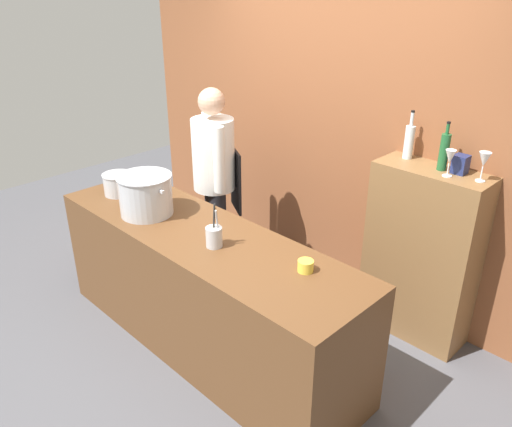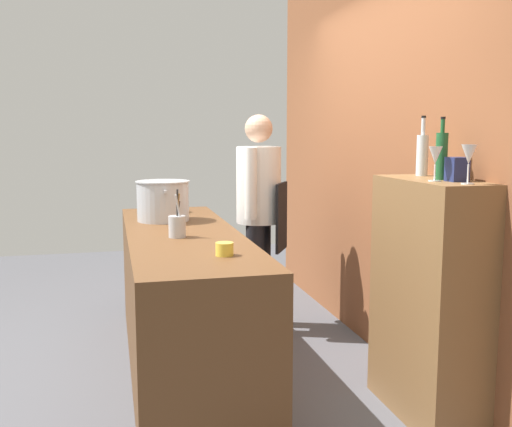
{
  "view_description": "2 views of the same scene",
  "coord_description": "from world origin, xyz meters",
  "views": [
    {
      "loc": [
        2.36,
        -1.86,
        2.46
      ],
      "look_at": [
        0.23,
        0.27,
        1.03
      ],
      "focal_mm": 36.01,
      "sensor_mm": 36.0,
      "label": 1
    },
    {
      "loc": [
        3.7,
        -0.43,
        1.53
      ],
      "look_at": [
        0.2,
        0.43,
        1.03
      ],
      "focal_mm": 41.39,
      "sensor_mm": 36.0,
      "label": 2
    }
  ],
  "objects": [
    {
      "name": "ground_plane",
      "position": [
        0.0,
        0.0,
        0.0
      ],
      "size": [
        8.0,
        8.0,
        0.0
      ],
      "primitive_type": "plane",
      "color": "#4C4C51"
    },
    {
      "name": "brick_back_panel",
      "position": [
        0.0,
        1.4,
        1.5
      ],
      "size": [
        4.4,
        0.1,
        3.0
      ],
      "primitive_type": "cube",
      "color": "brown",
      "rests_on": "ground_plane"
    },
    {
      "name": "prep_counter",
      "position": [
        0.0,
        0.0,
        0.45
      ],
      "size": [
        2.48,
        0.7,
        0.9
      ],
      "primitive_type": "cube",
      "color": "brown",
      "rests_on": "ground_plane"
    },
    {
      "name": "bar_cabinet",
      "position": [
        0.96,
        1.19,
        0.64
      ],
      "size": [
        0.76,
        0.32,
        1.29
      ],
      "primitive_type": "cube",
      "color": "brown",
      "rests_on": "ground_plane"
    },
    {
      "name": "chef",
      "position": [
        -0.63,
        0.66,
        0.96
      ],
      "size": [
        0.47,
        0.41,
        1.66
      ],
      "rotation": [
        0.0,
        0.0,
        2.63
      ],
      "color": "black",
      "rests_on": "ground_plane"
    },
    {
      "name": "stockpot_large",
      "position": [
        -0.51,
        -0.08,
        1.04
      ],
      "size": [
        0.44,
        0.38,
        0.29
      ],
      "color": "#B7BABF",
      "rests_on": "prep_counter"
    },
    {
      "name": "stockpot_small",
      "position": [
        -0.96,
        -0.03,
        0.98
      ],
      "size": [
        0.29,
        0.23,
        0.16
      ],
      "color": "#B7BABF",
      "rests_on": "prep_counter"
    },
    {
      "name": "utensil_crock",
      "position": [
        0.19,
        -0.05,
        0.97
      ],
      "size": [
        0.1,
        0.1,
        0.29
      ],
      "color": "#B7BABF",
      "rests_on": "prep_counter"
    },
    {
      "name": "butter_jar",
      "position": [
        0.78,
        0.12,
        0.93
      ],
      "size": [
        0.09,
        0.09,
        0.07
      ],
      "primitive_type": "cylinder",
      "color": "yellow",
      "rests_on": "prep_counter"
    },
    {
      "name": "wine_bottle_green",
      "position": [
        1.0,
        1.21,
        1.41
      ],
      "size": [
        0.06,
        0.06,
        0.32
      ],
      "color": "#1E592D",
      "rests_on": "bar_cabinet"
    },
    {
      "name": "wine_bottle_clear",
      "position": [
        0.72,
        1.26,
        1.41
      ],
      "size": [
        0.06,
        0.06,
        0.33
      ],
      "color": "silver",
      "rests_on": "bar_cabinet"
    },
    {
      "name": "wine_glass_short",
      "position": [
        1.08,
        1.13,
        1.41
      ],
      "size": [
        0.07,
        0.07,
        0.17
      ],
      "color": "silver",
      "rests_on": "bar_cabinet"
    },
    {
      "name": "wine_glass_wide",
      "position": [
        1.26,
        1.19,
        1.42
      ],
      "size": [
        0.07,
        0.07,
        0.19
      ],
      "color": "silver",
      "rests_on": "bar_cabinet"
    },
    {
      "name": "spice_tin_navy",
      "position": [
        1.11,
        1.24,
        1.35
      ],
      "size": [
        0.09,
        0.09,
        0.12
      ],
      "primitive_type": "cube",
      "color": "navy",
      "rests_on": "bar_cabinet"
    }
  ]
}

